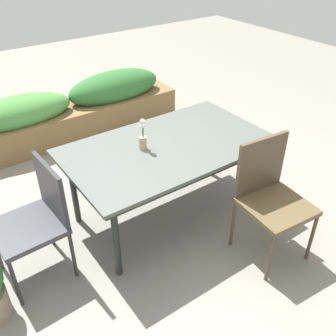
{
  "coord_description": "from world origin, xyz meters",
  "views": [
    {
      "loc": [
        -1.45,
        -2.19,
        2.26
      ],
      "look_at": [
        0.09,
        -0.01,
        0.48
      ],
      "focal_mm": 40.63,
      "sensor_mm": 36.0,
      "label": 1
    }
  ],
  "objects_px": {
    "chair_end_left": "(37,216)",
    "dining_table": "(168,150)",
    "flower_vase": "(143,136)",
    "chair_near_right": "(270,193)",
    "planter_box": "(72,111)"
  },
  "relations": [
    {
      "from": "chair_end_left",
      "to": "dining_table",
      "type": "bearing_deg",
      "value": -92.85
    },
    {
      "from": "dining_table",
      "to": "flower_vase",
      "type": "xyz_separation_m",
      "value": [
        -0.19,
        0.07,
        0.17
      ]
    },
    {
      "from": "chair_near_right",
      "to": "chair_end_left",
      "type": "relative_size",
      "value": 1.06
    },
    {
      "from": "dining_table",
      "to": "planter_box",
      "type": "distance_m",
      "value": 1.91
    },
    {
      "from": "chair_near_right",
      "to": "planter_box",
      "type": "bearing_deg",
      "value": -74.93
    },
    {
      "from": "dining_table",
      "to": "chair_near_right",
      "type": "height_order",
      "value": "chair_near_right"
    },
    {
      "from": "chair_near_right",
      "to": "flower_vase",
      "type": "xyz_separation_m",
      "value": [
        -0.58,
        0.84,
        0.29
      ]
    },
    {
      "from": "dining_table",
      "to": "planter_box",
      "type": "height_order",
      "value": "dining_table"
    },
    {
      "from": "flower_vase",
      "to": "planter_box",
      "type": "distance_m",
      "value": 1.88
    },
    {
      "from": "dining_table",
      "to": "chair_end_left",
      "type": "xyz_separation_m",
      "value": [
        -1.12,
        0.0,
        -0.15
      ]
    },
    {
      "from": "dining_table",
      "to": "planter_box",
      "type": "bearing_deg",
      "value": 92.4
    },
    {
      "from": "planter_box",
      "to": "chair_near_right",
      "type": "bearing_deg",
      "value": -80.1
    },
    {
      "from": "flower_vase",
      "to": "chair_near_right",
      "type": "bearing_deg",
      "value": -55.53
    },
    {
      "from": "flower_vase",
      "to": "planter_box",
      "type": "height_order",
      "value": "flower_vase"
    },
    {
      "from": "flower_vase",
      "to": "dining_table",
      "type": "bearing_deg",
      "value": -19.05
    }
  ]
}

